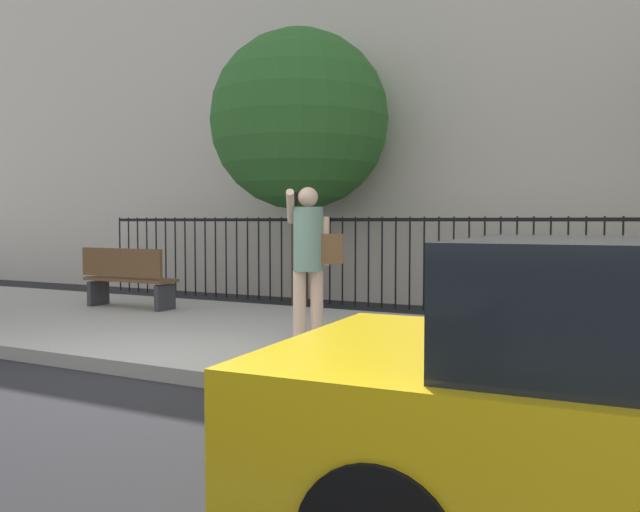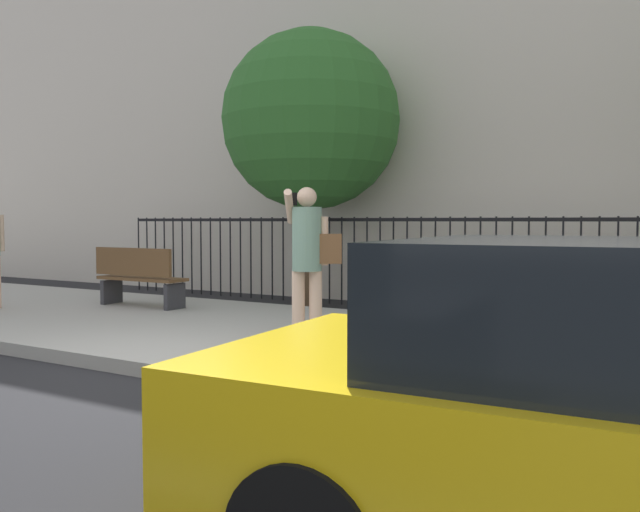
{
  "view_description": "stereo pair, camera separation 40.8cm",
  "coord_description": "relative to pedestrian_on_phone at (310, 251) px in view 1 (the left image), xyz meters",
  "views": [
    {
      "loc": [
        4.35,
        -4.75,
        1.53
      ],
      "look_at": [
        0.83,
        2.15,
        1.11
      ],
      "focal_mm": 36.6,
      "sensor_mm": 36.0,
      "label": 1
    },
    {
      "loc": [
        4.71,
        -4.55,
        1.53
      ],
      "look_at": [
        0.83,
        2.15,
        1.11
      ],
      "focal_mm": 36.6,
      "sensor_mm": 36.0,
      "label": 2
    }
  ],
  "objects": [
    {
      "name": "ground_plane",
      "position": [
        -0.85,
        -1.86,
        -1.18
      ],
      "size": [
        60.0,
        60.0,
        0.0
      ],
      "primitive_type": "plane",
      "color": "black"
    },
    {
      "name": "sidewalk",
      "position": [
        -0.85,
        0.34,
        -1.1
      ],
      "size": [
        28.0,
        4.4,
        0.15
      ],
      "primitive_type": "cube",
      "color": "#9E9B93",
      "rests_on": "ground"
    },
    {
      "name": "building_facade",
      "position": [
        -0.85,
        6.64,
        4.32
      ],
      "size": [
        28.0,
        4.0,
        11.0
      ],
      "primitive_type": "cube",
      "color": "beige",
      "rests_on": "ground"
    },
    {
      "name": "iron_fence",
      "position": [
        -0.85,
        4.04,
        -0.16
      ],
      "size": [
        12.03,
        0.04,
        1.6
      ],
      "color": "black",
      "rests_on": "ground"
    },
    {
      "name": "pedestrian_on_phone",
      "position": [
        0.0,
        0.0,
        0.0
      ],
      "size": [
        0.73,
        0.6,
        1.77
      ],
      "color": "beige",
      "rests_on": "sidewalk"
    },
    {
      "name": "street_bench",
      "position": [
        -3.88,
        1.13,
        -0.53
      ],
      "size": [
        1.6,
        0.45,
        0.95
      ],
      "color": "brown",
      "rests_on": "sidewalk"
    },
    {
      "name": "street_tree_near",
      "position": [
        -2.07,
        3.51,
        2.1
      ],
      "size": [
        3.13,
        3.13,
        4.86
      ],
      "color": "#4C3823",
      "rests_on": "ground"
    }
  ]
}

